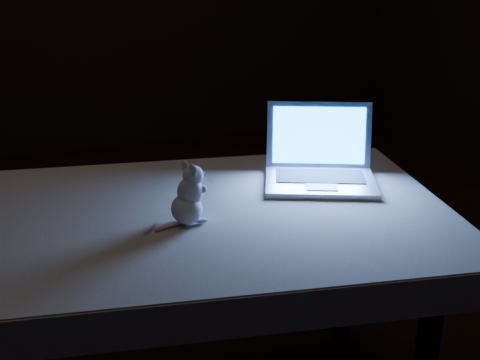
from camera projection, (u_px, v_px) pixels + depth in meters
name	position (u px, v px, depth m)	size (l,w,h in m)	color
floor	(164.00, 347.00, 2.36)	(5.00, 5.00, 0.00)	black
table	(208.00, 319.00, 1.93)	(1.28, 0.82, 0.68)	black
tablecloth	(236.00, 224.00, 1.84)	(1.38, 0.92, 0.10)	beige
laptop	(322.00, 150.00, 1.95)	(0.34, 0.30, 0.23)	#B9B9BE
plush_mouse	(186.00, 194.00, 1.70)	(0.12, 0.12, 0.17)	silver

